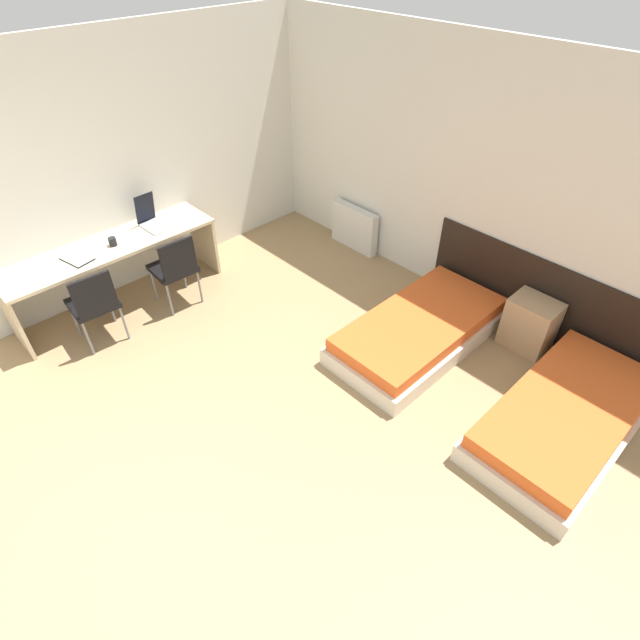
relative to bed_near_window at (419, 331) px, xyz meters
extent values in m
plane|color=#9E7F56|center=(-0.49, -3.31, -0.16)|extent=(20.00, 20.00, 0.00)
cube|color=silver|center=(-0.49, 1.02, 1.19)|extent=(6.15, 0.05, 2.70)
cube|color=silver|center=(-3.09, -1.15, 1.19)|extent=(0.05, 5.31, 2.70)
cube|color=black|center=(0.77, 0.99, 0.28)|extent=(2.60, 0.03, 0.88)
cube|color=beige|center=(0.00, 0.00, -0.07)|extent=(0.95, 1.91, 0.19)
cube|color=#E05B23|center=(0.00, 0.00, 0.10)|extent=(0.87, 1.83, 0.14)
cube|color=beige|center=(1.55, 0.00, -0.07)|extent=(0.95, 1.91, 0.19)
cube|color=#E05B23|center=(1.55, 0.00, 0.10)|extent=(0.87, 1.83, 0.14)
cube|color=tan|center=(0.77, 0.78, 0.11)|extent=(0.46, 0.36, 0.55)
cube|color=silver|center=(-1.77, 0.90, 0.12)|extent=(0.71, 0.12, 0.56)
cube|color=#C6B28E|center=(-2.76, -1.87, 0.57)|extent=(0.62, 2.26, 0.04)
cube|color=#C6B28E|center=(-2.76, -2.98, 0.20)|extent=(0.56, 0.04, 0.71)
cube|color=#C6B28E|center=(-2.76, -0.75, 0.20)|extent=(0.56, 0.04, 0.71)
cube|color=black|center=(-2.33, -1.41, 0.29)|extent=(0.45, 0.45, 0.05)
cube|color=black|center=(-2.13, -1.42, 0.51)|extent=(0.05, 0.39, 0.39)
cylinder|color=slate|center=(-2.53, -1.59, 0.05)|extent=(0.02, 0.02, 0.43)
cylinder|color=slate|center=(-2.51, -1.22, 0.05)|extent=(0.02, 0.02, 0.43)
cylinder|color=slate|center=(-2.16, -1.61, 0.05)|extent=(0.02, 0.02, 0.43)
cylinder|color=slate|center=(-2.14, -1.23, 0.05)|extent=(0.02, 0.02, 0.43)
cube|color=black|center=(-2.33, -2.32, 0.29)|extent=(0.46, 0.46, 0.05)
cube|color=black|center=(-2.13, -2.33, 0.51)|extent=(0.06, 0.39, 0.39)
cylinder|color=slate|center=(-2.53, -2.49, 0.05)|extent=(0.02, 0.02, 0.43)
cylinder|color=slate|center=(-2.51, -2.12, 0.05)|extent=(0.02, 0.02, 0.43)
cylinder|color=slate|center=(-2.16, -2.52, 0.05)|extent=(0.02, 0.02, 0.43)
cylinder|color=slate|center=(-2.13, -2.15, 0.05)|extent=(0.02, 0.02, 0.43)
cube|color=silver|center=(-2.75, -1.32, 0.60)|extent=(0.36, 0.25, 0.02)
cube|color=black|center=(-2.89, -1.32, 0.78)|extent=(0.08, 0.23, 0.34)
cube|color=black|center=(-2.71, -2.22, 0.59)|extent=(0.36, 0.27, 0.01)
cube|color=white|center=(-2.71, -2.22, 0.60)|extent=(0.34, 0.26, 0.01)
cylinder|color=black|center=(-2.71, -1.83, 0.63)|extent=(0.08, 0.08, 0.09)
camera|label=1|loc=(2.08, -3.39, 3.35)|focal=28.00mm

